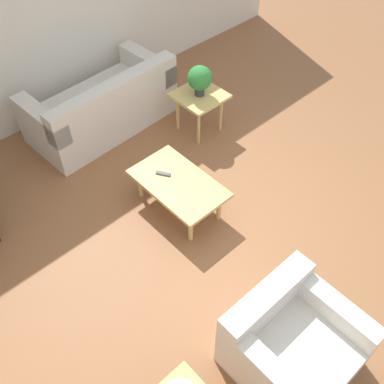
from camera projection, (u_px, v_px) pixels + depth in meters
ground_plane at (245, 217)px, 4.90m from camera, size 14.00×14.00×0.00m
wall_right at (68, 2)px, 5.41m from camera, size 0.12×7.20×2.70m
sofa at (103, 107)px, 5.71m from camera, size 1.00×1.89×0.82m
armchair at (291, 344)px, 3.64m from camera, size 0.91×0.94×0.74m
coffee_table at (178, 185)px, 4.75m from camera, size 1.03×0.61×0.39m
side_table_plant at (199, 100)px, 5.56m from camera, size 0.57×0.57×0.54m
potted_plant at (200, 79)px, 5.33m from camera, size 0.30×0.30×0.38m
remote_control at (163, 174)px, 4.79m from camera, size 0.16×0.12×0.02m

